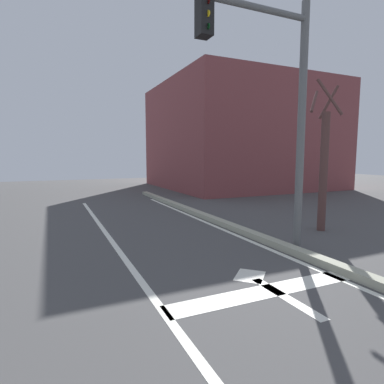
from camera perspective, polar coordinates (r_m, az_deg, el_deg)
lane_line_center at (r=4.24m, az=-5.26°, el=-20.77°), size 0.12×20.00×0.01m
lane_line_curbside at (r=5.78m, az=23.97°, el=-13.67°), size 0.12×20.00×0.01m
stop_bar at (r=4.86m, az=13.07°, el=-17.20°), size 3.05×0.40×0.01m
lane_arrow_stem at (r=4.77m, az=16.62°, el=-17.81°), size 0.16×1.40×0.01m
lane_arrow_head at (r=5.38m, az=10.49°, el=-14.74°), size 0.71×0.71×0.01m
curb_strip at (r=5.94m, az=25.64°, el=-12.53°), size 0.24×24.00×0.14m
traffic_signal_mast at (r=6.40m, az=12.49°, el=19.55°), size 4.53×0.34×4.96m
roadside_tree at (r=8.79m, az=22.79°, el=4.55°), size 0.93×0.97×3.82m
building_block at (r=20.47m, az=8.71°, el=9.82°), size 9.68×9.26×6.29m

